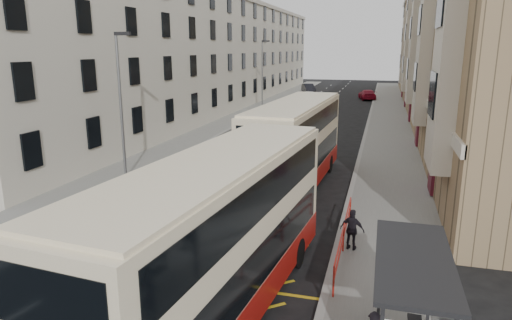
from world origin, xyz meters
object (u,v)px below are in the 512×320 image
(pedestrian_far, at_px, (352,230))
(white_van, at_px, (299,104))
(street_lamp_far, at_px, (263,72))
(bus_shelter, at_px, (420,296))
(double_decker_rear, at_px, (296,145))
(pedestrian_mid, at_px, (435,267))
(car_red, at_px, (367,95))
(car_dark, at_px, (308,88))
(double_decker_front, at_px, (218,239))
(street_lamp_near, at_px, (121,99))
(car_silver, at_px, (307,96))

(pedestrian_far, bearing_deg, white_van, -63.70)
(street_lamp_far, distance_m, pedestrian_far, 38.42)
(bus_shelter, xyz_separation_m, double_decker_rear, (-5.33, 13.80, 0.22))
(pedestrian_mid, bearing_deg, car_red, 90.25)
(car_dark, bearing_deg, car_red, -59.15)
(street_lamp_far, height_order, double_decker_front, street_lamp_far)
(double_decker_front, height_order, double_decker_rear, double_decker_rear)
(car_dark, relative_size, car_red, 0.92)
(street_lamp_near, xyz_separation_m, pedestrian_mid, (15.44, -8.59, -3.58))
(car_silver, relative_size, car_dark, 0.91)
(street_lamp_near, height_order, double_decker_front, street_lamp_near)
(bus_shelter, bearing_deg, double_decker_front, 166.20)
(car_silver, bearing_deg, bus_shelter, -59.64)
(bus_shelter, xyz_separation_m, pedestrian_far, (-1.81, 6.39, -1.22))
(street_lamp_far, bearing_deg, pedestrian_far, -70.31)
(double_decker_rear, relative_size, car_silver, 2.81)
(bus_shelter, height_order, double_decker_front, double_decker_front)
(street_lamp_far, height_order, car_silver, street_lamp_far)
(pedestrian_mid, bearing_deg, double_decker_front, -160.15)
(bus_shelter, height_order, car_dark, bus_shelter)
(car_silver, bearing_deg, pedestrian_mid, -58.00)
(white_van, bearing_deg, bus_shelter, -62.94)
(pedestrian_far, xyz_separation_m, car_silver, (-9.74, 48.68, -0.20))
(bus_shelter, bearing_deg, street_lamp_near, 139.86)
(pedestrian_mid, relative_size, white_van, 0.33)
(double_decker_front, distance_m, pedestrian_far, 6.25)
(street_lamp_near, height_order, car_dark, street_lamp_near)
(street_lamp_near, bearing_deg, white_van, 83.00)
(street_lamp_far, distance_m, white_van, 5.92)
(white_van, bearing_deg, car_silver, 107.80)
(street_lamp_near, height_order, pedestrian_far, street_lamp_near)
(double_decker_rear, distance_m, pedestrian_mid, 11.77)
(double_decker_rear, bearing_deg, car_dark, 101.61)
(bus_shelter, height_order, pedestrian_mid, bus_shelter)
(car_red, bearing_deg, white_van, 51.39)
(double_decker_front, xyz_separation_m, pedestrian_far, (3.25, 5.15, -1.42))
(bus_shelter, relative_size, street_lamp_near, 0.53)
(pedestrian_far, bearing_deg, car_dark, -66.20)
(double_decker_rear, xyz_separation_m, car_red, (2.02, 45.01, -1.63))
(car_silver, bearing_deg, street_lamp_far, -85.41)
(double_decker_rear, bearing_deg, bus_shelter, -65.71)
(bus_shelter, bearing_deg, pedestrian_mid, 78.93)
(car_silver, bearing_deg, white_van, -67.17)
(pedestrian_far, height_order, car_silver, pedestrian_far)
(street_lamp_far, height_order, double_decker_rear, street_lamp_far)
(pedestrian_far, relative_size, car_silver, 0.37)
(street_lamp_far, bearing_deg, car_silver, 76.08)
(car_dark, bearing_deg, street_lamp_far, -114.84)
(street_lamp_near, distance_m, white_van, 32.57)
(pedestrian_mid, distance_m, car_silver, 52.72)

